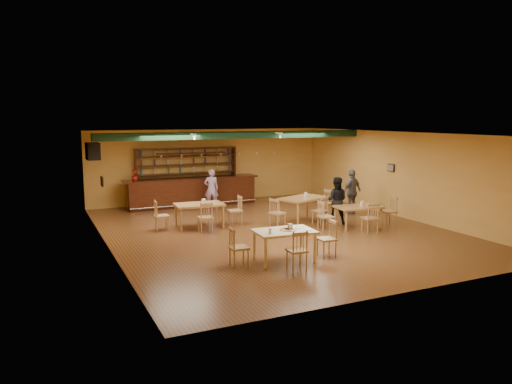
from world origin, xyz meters
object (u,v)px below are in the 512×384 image
near_table (284,246)px  bar_counter (192,192)px  dining_table_d (358,217)px  patron_right_a (336,200)px  dining_table_b (303,209)px  dining_table_a (199,215)px  patron_bar (211,189)px

near_table → bar_counter: bearing=92.7°
bar_counter → dining_table_d: bearing=-58.8°
dining_table_d → patron_right_a: patron_right_a is taller
bar_counter → patron_right_a: size_ratio=3.45×
dining_table_b → dining_table_a: bearing=150.5°
dining_table_a → patron_bar: 3.27m
bar_counter → dining_table_b: (2.55, -4.32, -0.16)m
dining_table_b → patron_bar: bearing=100.4°
dining_table_a → near_table: 4.52m
near_table → patron_bar: 7.42m
bar_counter → dining_table_d: (3.61, -5.97, -0.21)m
near_table → patron_right_a: patron_right_a is taller
dining_table_a → patron_right_a: bearing=-14.4°
dining_table_a → near_table: bearing=-77.4°
dining_table_b → dining_table_d: size_ratio=1.15×
dining_table_d → dining_table_a: bearing=158.4°
dining_table_b → patron_bar: patron_bar is taller
patron_bar → dining_table_b: bearing=131.9°
bar_counter → patron_bar: size_ratio=3.51×
bar_counter → patron_bar: (0.52, -0.83, 0.20)m
patron_bar → dining_table_a: bearing=75.2°
dining_table_b → patron_bar: 4.06m
dining_table_a → patron_bar: patron_bar is taller
dining_table_a → dining_table_b: bearing=-6.0°
dining_table_a → dining_table_b: dining_table_b is taller
bar_counter → patron_right_a: patron_right_a is taller
dining_table_a → dining_table_d: (4.55, -2.24, -0.03)m
dining_table_d → near_table: (-3.84, -2.22, 0.03)m
dining_table_b → patron_right_a: patron_right_a is taller
dining_table_a → dining_table_d: bearing=-22.6°
near_table → patron_bar: (0.75, 7.37, 0.38)m
dining_table_d → near_table: 4.44m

